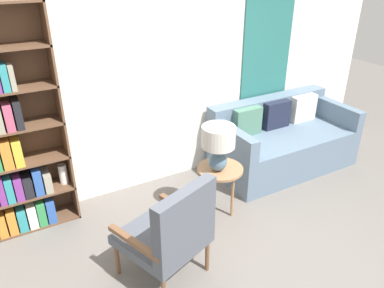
{
  "coord_description": "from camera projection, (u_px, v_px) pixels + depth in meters",
  "views": [
    {
      "loc": [
        -1.43,
        -1.56,
        2.42
      ],
      "look_at": [
        0.03,
        1.06,
        0.9
      ],
      "focal_mm": 35.0,
      "sensor_mm": 36.0,
      "label": 1
    }
  ],
  "objects": [
    {
      "name": "side_table",
      "position": [
        220.0,
        175.0,
        3.67
      ],
      "size": [
        0.45,
        0.45,
        0.57
      ],
      "color": "#99704C",
      "rests_on": "ground_plane"
    },
    {
      "name": "wall_back",
      "position": [
        146.0,
        69.0,
        3.91
      ],
      "size": [
        6.4,
        0.08,
        2.7
      ],
      "color": "white",
      "rests_on": "ground_plane"
    },
    {
      "name": "armchair",
      "position": [
        173.0,
        230.0,
        2.9
      ],
      "size": [
        0.78,
        0.79,
        0.94
      ],
      "color": "brown",
      "rests_on": "ground_plane"
    },
    {
      "name": "bookshelf",
      "position": [
        10.0,
        138.0,
        3.32
      ],
      "size": [
        0.78,
        0.3,
        2.11
      ],
      "color": "brown",
      "rests_on": "ground_plane"
    },
    {
      "name": "couch",
      "position": [
        281.0,
        141.0,
        4.7
      ],
      "size": [
        1.74,
        0.88,
        0.83
      ],
      "color": "slate",
      "rests_on": "ground_plane"
    },
    {
      "name": "table_lamp",
      "position": [
        218.0,
        143.0,
        3.47
      ],
      "size": [
        0.32,
        0.32,
        0.46
      ],
      "color": "slate",
      "rests_on": "side_table"
    }
  ]
}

